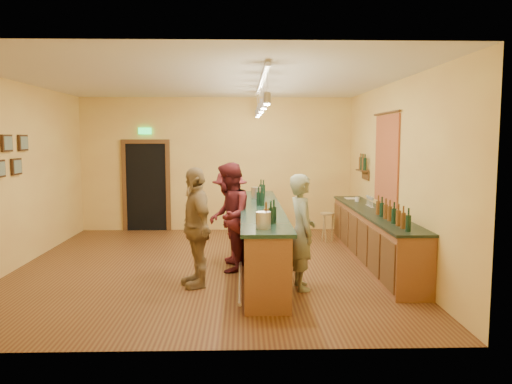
{
  "coord_description": "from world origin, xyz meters",
  "views": [
    {
      "loc": [
        0.62,
        -8.56,
        2.23
      ],
      "look_at": [
        0.86,
        0.2,
        1.28
      ],
      "focal_mm": 35.0,
      "sensor_mm": 36.0,
      "label": 1
    }
  ],
  "objects_px": {
    "tasting_bar": "(261,232)",
    "bar_stool": "(327,220)",
    "bartender": "(302,232)",
    "back_counter": "(373,236)",
    "customer_c": "(230,216)",
    "customer_b": "(196,227)",
    "customer_a": "(229,217)"
  },
  "relations": [
    {
      "from": "back_counter",
      "to": "bar_stool",
      "type": "distance_m",
      "value": 1.9
    },
    {
      "from": "tasting_bar",
      "to": "customer_b",
      "type": "distance_m",
      "value": 1.57
    },
    {
      "from": "tasting_bar",
      "to": "customer_c",
      "type": "xyz_separation_m",
      "value": [
        -0.55,
        0.29,
        0.23
      ]
    },
    {
      "from": "back_counter",
      "to": "customer_b",
      "type": "height_order",
      "value": "customer_b"
    },
    {
      "from": "customer_c",
      "to": "bartender",
      "type": "bearing_deg",
      "value": 27.36
    },
    {
      "from": "customer_a",
      "to": "bar_stool",
      "type": "relative_size",
      "value": 2.9
    },
    {
      "from": "customer_b",
      "to": "customer_c",
      "type": "xyz_separation_m",
      "value": [
        0.47,
        1.45,
        -0.07
      ]
    },
    {
      "from": "customer_b",
      "to": "customer_c",
      "type": "height_order",
      "value": "customer_b"
    },
    {
      "from": "customer_c",
      "to": "customer_b",
      "type": "bearing_deg",
      "value": -24.9
    },
    {
      "from": "tasting_bar",
      "to": "customer_c",
      "type": "bearing_deg",
      "value": 151.73
    },
    {
      "from": "back_counter",
      "to": "bar_stool",
      "type": "xyz_separation_m",
      "value": [
        -0.52,
        1.83,
        -0.0
      ]
    },
    {
      "from": "back_counter",
      "to": "bar_stool",
      "type": "height_order",
      "value": "back_counter"
    },
    {
      "from": "customer_a",
      "to": "customer_c",
      "type": "xyz_separation_m",
      "value": [
        0.0,
        0.57,
        -0.08
      ]
    },
    {
      "from": "customer_a",
      "to": "customer_b",
      "type": "bearing_deg",
      "value": -24.2
    },
    {
      "from": "bar_stool",
      "to": "bartender",
      "type": "bearing_deg",
      "value": -105.93
    },
    {
      "from": "tasting_bar",
      "to": "bartender",
      "type": "distance_m",
      "value": 1.46
    },
    {
      "from": "back_counter",
      "to": "customer_a",
      "type": "distance_m",
      "value": 2.65
    },
    {
      "from": "customer_c",
      "to": "back_counter",
      "type": "bearing_deg",
      "value": 80.71
    },
    {
      "from": "customer_b",
      "to": "customer_c",
      "type": "distance_m",
      "value": 1.53
    },
    {
      "from": "back_counter",
      "to": "customer_c",
      "type": "distance_m",
      "value": 2.6
    },
    {
      "from": "tasting_bar",
      "to": "back_counter",
      "type": "bearing_deg",
      "value": 5.1
    },
    {
      "from": "bartender",
      "to": "bar_stool",
      "type": "xyz_separation_m",
      "value": [
        0.95,
        3.34,
        -0.37
      ]
    },
    {
      "from": "bar_stool",
      "to": "tasting_bar",
      "type": "bearing_deg",
      "value": -126.82
    },
    {
      "from": "tasting_bar",
      "to": "bar_stool",
      "type": "bearing_deg",
      "value": 53.18
    },
    {
      "from": "tasting_bar",
      "to": "bartender",
      "type": "height_order",
      "value": "bartender"
    },
    {
      "from": "back_counter",
      "to": "tasting_bar",
      "type": "distance_m",
      "value": 2.04
    },
    {
      "from": "bartender",
      "to": "customer_a",
      "type": "relative_size",
      "value": 0.94
    },
    {
      "from": "back_counter",
      "to": "customer_a",
      "type": "xyz_separation_m",
      "value": [
        -2.58,
        -0.46,
        0.43
      ]
    },
    {
      "from": "back_counter",
      "to": "tasting_bar",
      "type": "bearing_deg",
      "value": -174.9
    },
    {
      "from": "bartender",
      "to": "customer_a",
      "type": "distance_m",
      "value": 1.52
    },
    {
      "from": "tasting_bar",
      "to": "customer_b",
      "type": "bearing_deg",
      "value": -131.56
    },
    {
      "from": "tasting_bar",
      "to": "customer_b",
      "type": "relative_size",
      "value": 2.83
    }
  ]
}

